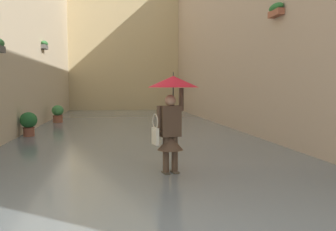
% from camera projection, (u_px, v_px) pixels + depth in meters
% --- Properties ---
extents(ground_plane, '(60.00, 60.00, 0.00)m').
position_uv_depth(ground_plane, '(134.00, 130.00, 14.53)').
color(ground_plane, '#605B56').
extents(flood_water, '(8.67, 29.95, 0.07)m').
position_uv_depth(flood_water, '(134.00, 130.00, 14.53)').
color(flood_water, slate).
rests_on(flood_water, ground_plane).
extents(building_facade_left, '(2.04, 27.95, 9.94)m').
position_uv_depth(building_facade_left, '(251.00, 8.00, 14.84)').
color(building_facade_left, tan).
rests_on(building_facade_left, ground_plane).
extents(building_facade_far, '(11.47, 1.80, 12.06)m').
position_uv_depth(building_facade_far, '(124.00, 29.00, 26.76)').
color(building_facade_far, tan).
rests_on(building_facade_far, ground_plane).
extents(person_wading, '(0.99, 0.99, 2.01)m').
position_uv_depth(person_wading, '(172.00, 105.00, 6.92)').
color(person_wading, '#4C4233').
rests_on(person_wading, ground_plane).
extents(potted_plant_far_right, '(0.54, 0.54, 0.88)m').
position_uv_depth(potted_plant_far_right, '(58.00, 114.00, 17.08)').
color(potted_plant_far_right, '#9E563D').
rests_on(potted_plant_far_right, ground_plane).
extents(potted_plant_mid_right, '(0.57, 0.57, 0.89)m').
position_uv_depth(potted_plant_mid_right, '(29.00, 123.00, 12.25)').
color(potted_plant_mid_right, brown).
rests_on(potted_plant_mid_right, ground_plane).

